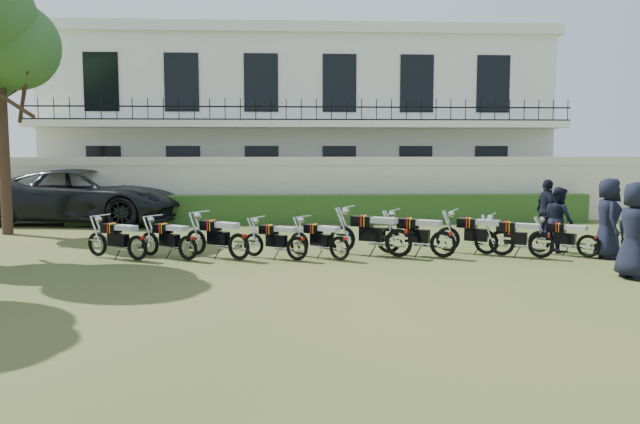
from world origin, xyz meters
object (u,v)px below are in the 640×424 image
object	(u,v)px
motorcycle_2	(239,240)
motorcycle_6	(443,238)
officer_3	(608,218)
motorcycle_5	(399,236)
motorcycle_7	(502,236)
officer_5	(547,211)
motorcycle_0	(137,242)
officer_0	(635,230)
officer_4	(559,219)
motorcycle_3	(297,242)
suv	(88,196)
motorcycle_4	(340,242)
motorcycle_1	(188,242)
motorcycle_9	(589,240)
motorcycle_8	(541,240)

from	to	relation	value
motorcycle_2	motorcycle_6	bearing A→B (deg)	-53.35
motorcycle_6	officer_3	bearing A→B (deg)	-60.24
motorcycle_5	officer_3	world-z (taller)	officer_3
motorcycle_7	officer_3	world-z (taller)	officer_3
officer_5	motorcycle_7	bearing A→B (deg)	134.11
motorcycle_0	officer_0	bearing A→B (deg)	-73.02
officer_4	officer_5	size ratio (longest dim) A/B	0.94
motorcycle_7	motorcycle_3	bearing A→B (deg)	126.80
motorcycle_2	motorcycle_0	bearing A→B (deg)	123.92
motorcycle_6	suv	xyz separation A→B (m)	(-10.55, 7.69, 0.44)
motorcycle_2	motorcycle_5	distance (m)	3.73
motorcycle_4	officer_5	size ratio (longest dim) A/B	0.80
motorcycle_1	motorcycle_4	xyz separation A→B (m)	(3.47, -0.17, -0.01)
motorcycle_9	officer_4	xyz separation A→B (m)	(-0.29, 0.99, 0.39)
motorcycle_2	motorcycle_3	xyz separation A→B (m)	(1.33, -0.10, -0.05)
motorcycle_3	motorcycle_8	bearing A→B (deg)	-58.68
motorcycle_0	officer_3	xyz separation A→B (m)	(10.95, -0.12, 0.48)
motorcycle_5	officer_4	xyz separation A→B (m)	(4.17, 0.74, 0.28)
officer_3	officer_5	bearing A→B (deg)	22.59
motorcycle_2	motorcycle_3	size ratio (longest dim) A/B	1.06
officer_5	motorcycle_1	bearing A→B (deg)	101.20
motorcycle_8	motorcycle_9	world-z (taller)	motorcycle_8
motorcycle_9	officer_5	distance (m)	2.64
motorcycle_4	motorcycle_6	size ratio (longest dim) A/B	0.79
motorcycle_1	motorcycle_3	bearing A→B (deg)	-58.28
motorcycle_9	officer_3	distance (m)	0.69
motorcycle_4	motorcycle_8	size ratio (longest dim) A/B	0.84
motorcycle_3	officer_5	bearing A→B (deg)	-37.86
motorcycle_1	officer_0	bearing A→B (deg)	-69.88
motorcycle_1	officer_3	world-z (taller)	officer_3
motorcycle_4	officer_0	bearing A→B (deg)	-70.74
motorcycle_4	motorcycle_7	xyz separation A→B (m)	(3.93, 0.43, 0.04)
motorcycle_3	motorcycle_8	distance (m)	5.70
motorcycle_0	officer_4	world-z (taller)	officer_4
motorcycle_0	motorcycle_8	world-z (taller)	motorcycle_8
motorcycle_5	motorcycle_7	size ratio (longest dim) A/B	1.12
officer_4	officer_0	bearing A→B (deg)	177.26
officer_4	officer_5	world-z (taller)	officer_5
suv	officer_3	size ratio (longest dim) A/B	3.60
motorcycle_0	motorcycle_5	bearing A→B (deg)	-58.57
motorcycle_0	motorcycle_6	distance (m)	7.07
motorcycle_1	suv	xyz separation A→B (m)	(-4.63, 7.71, 0.49)
motorcycle_3	motorcycle_9	size ratio (longest dim) A/B	1.16
motorcycle_0	officer_4	size ratio (longest dim) A/B	1.00
motorcycle_2	motorcycle_8	world-z (taller)	motorcycle_2
motorcycle_6	officer_3	size ratio (longest dim) A/B	0.93
motorcycle_9	officer_3	world-z (taller)	officer_3
officer_0	officer_5	size ratio (longest dim) A/B	1.11
motorcycle_8	officer_3	world-z (taller)	officer_3
motorcycle_6	motorcycle_5	bearing A→B (deg)	114.22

